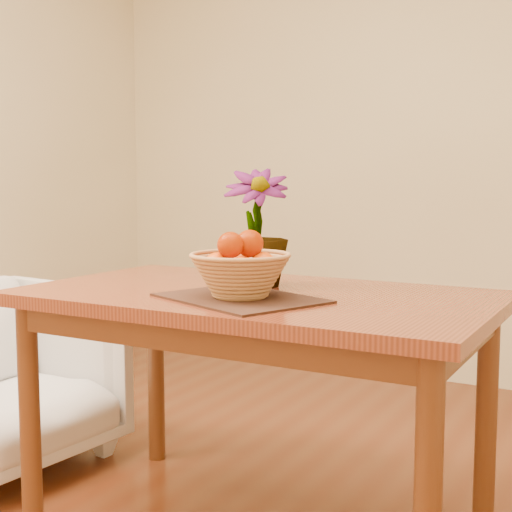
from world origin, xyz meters
The scene contains 6 objects.
wall_back centered at (0.00, 2.25, 1.35)m, with size 4.00×0.02×2.70m, color beige.
table centered at (0.00, 0.30, 0.66)m, with size 1.40×0.80×0.75m.
placemat centered at (0.03, 0.16, 0.75)m, with size 0.43×0.33×0.01m, color #331C12.
wicker_basket centered at (0.03, 0.16, 0.81)m, with size 0.28×0.28×0.12m.
orange_pile centered at (0.03, 0.16, 0.87)m, with size 0.19×0.18×0.14m.
potted_plant centered at (-0.05, 0.39, 0.93)m, with size 0.21×0.21×0.37m, color #194814.
Camera 1 is at (1.03, -1.54, 1.08)m, focal length 50.00 mm.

